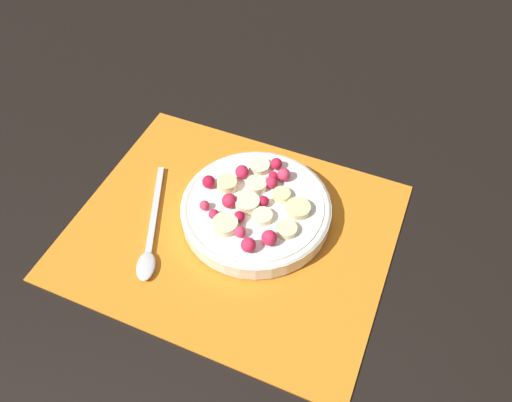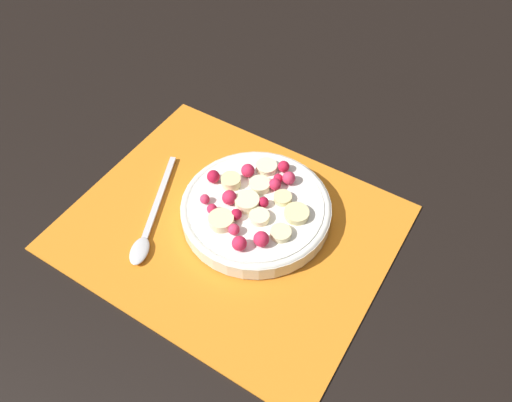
# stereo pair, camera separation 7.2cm
# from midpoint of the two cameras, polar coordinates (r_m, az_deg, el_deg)

# --- Properties ---
(ground_plane) EXTENTS (3.00, 3.00, 0.00)m
(ground_plane) POSITION_cam_midpoint_polar(r_m,az_deg,el_deg) (0.74, -5.54, -3.63)
(ground_plane) COLOR black
(placemat) EXTENTS (0.45, 0.37, 0.01)m
(placemat) POSITION_cam_midpoint_polar(r_m,az_deg,el_deg) (0.73, -5.56, -3.49)
(placemat) COLOR orange
(placemat) RESTS_ON ground_plane
(fruit_bowl) EXTENTS (0.22, 0.22, 0.05)m
(fruit_bowl) POSITION_cam_midpoint_polar(r_m,az_deg,el_deg) (0.73, -2.84, -1.00)
(fruit_bowl) COLOR silver
(fruit_bowl) RESTS_ON placemat
(spoon) EXTENTS (0.10, 0.20, 0.01)m
(spoon) POSITION_cam_midpoint_polar(r_m,az_deg,el_deg) (0.73, -14.83, -4.82)
(spoon) COLOR silver
(spoon) RESTS_ON placemat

